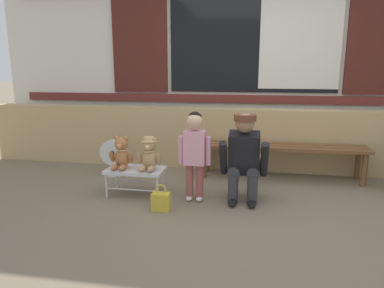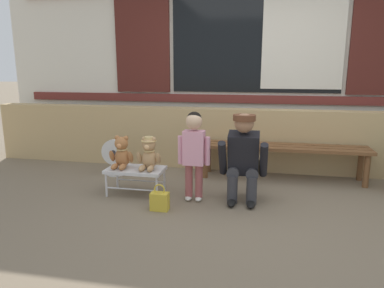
{
  "view_description": "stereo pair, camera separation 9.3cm",
  "coord_description": "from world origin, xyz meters",
  "px_view_note": "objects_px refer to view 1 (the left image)",
  "views": [
    {
      "loc": [
        0.05,
        -3.41,
        1.39
      ],
      "look_at": [
        -0.63,
        0.42,
        0.55
      ],
      "focal_mm": 32.74,
      "sensor_mm": 36.0,
      "label": 1
    },
    {
      "loc": [
        0.14,
        -3.39,
        1.39
      ],
      "look_at": [
        -0.63,
        0.42,
        0.55
      ],
      "focal_mm": 32.74,
      "sensor_mm": 36.0,
      "label": 2
    }
  ],
  "objects_px": {
    "child_standing": "(195,146)",
    "floor_fan": "(113,158)",
    "teddy_bear_plain": "(121,154)",
    "teddy_bear_with_hat": "(149,154)",
    "small_display_bench": "(136,171)",
    "adult_crouching": "(245,157)",
    "wooden_bench_long": "(281,150)",
    "handbag_on_ground": "(161,201)"
  },
  "relations": [
    {
      "from": "child_standing",
      "to": "floor_fan",
      "type": "bearing_deg",
      "value": 150.23
    },
    {
      "from": "teddy_bear_plain",
      "to": "teddy_bear_with_hat",
      "type": "distance_m",
      "value": 0.32
    },
    {
      "from": "small_display_bench",
      "to": "adult_crouching",
      "type": "height_order",
      "value": "adult_crouching"
    },
    {
      "from": "teddy_bear_plain",
      "to": "adult_crouching",
      "type": "distance_m",
      "value": 1.36
    },
    {
      "from": "wooden_bench_long",
      "to": "floor_fan",
      "type": "bearing_deg",
      "value": -173.26
    },
    {
      "from": "teddy_bear_with_hat",
      "to": "handbag_on_ground",
      "type": "xyz_separation_m",
      "value": [
        0.24,
        -0.4,
        -0.38
      ]
    },
    {
      "from": "wooden_bench_long",
      "to": "teddy_bear_with_hat",
      "type": "relative_size",
      "value": 5.78
    },
    {
      "from": "wooden_bench_long",
      "to": "floor_fan",
      "type": "height_order",
      "value": "floor_fan"
    },
    {
      "from": "teddy_bear_with_hat",
      "to": "floor_fan",
      "type": "relative_size",
      "value": 0.76
    },
    {
      "from": "adult_crouching",
      "to": "handbag_on_ground",
      "type": "height_order",
      "value": "adult_crouching"
    },
    {
      "from": "teddy_bear_plain",
      "to": "teddy_bear_with_hat",
      "type": "relative_size",
      "value": 1.0
    },
    {
      "from": "wooden_bench_long",
      "to": "teddy_bear_with_hat",
      "type": "xyz_separation_m",
      "value": [
        -1.48,
        -0.89,
        0.1
      ]
    },
    {
      "from": "child_standing",
      "to": "adult_crouching",
      "type": "distance_m",
      "value": 0.54
    },
    {
      "from": "teddy_bear_plain",
      "to": "small_display_bench",
      "type": "bearing_deg",
      "value": -0.51
    },
    {
      "from": "adult_crouching",
      "to": "floor_fan",
      "type": "relative_size",
      "value": 1.98
    },
    {
      "from": "small_display_bench",
      "to": "child_standing",
      "type": "distance_m",
      "value": 0.76
    },
    {
      "from": "wooden_bench_long",
      "to": "teddy_bear_plain",
      "type": "bearing_deg",
      "value": -153.74
    },
    {
      "from": "child_standing",
      "to": "teddy_bear_with_hat",
      "type": "bearing_deg",
      "value": 173.35
    },
    {
      "from": "wooden_bench_long",
      "to": "teddy_bear_with_hat",
      "type": "bearing_deg",
      "value": -149.04
    },
    {
      "from": "wooden_bench_long",
      "to": "small_display_bench",
      "type": "height_order",
      "value": "wooden_bench_long"
    },
    {
      "from": "small_display_bench",
      "to": "adult_crouching",
      "type": "bearing_deg",
      "value": 1.17
    },
    {
      "from": "teddy_bear_plain",
      "to": "handbag_on_ground",
      "type": "height_order",
      "value": "teddy_bear_plain"
    },
    {
      "from": "teddy_bear_with_hat",
      "to": "small_display_bench",
      "type": "bearing_deg",
      "value": -179.23
    },
    {
      "from": "small_display_bench",
      "to": "floor_fan",
      "type": "height_order",
      "value": "floor_fan"
    },
    {
      "from": "small_display_bench",
      "to": "floor_fan",
      "type": "xyz_separation_m",
      "value": [
        -0.53,
        0.63,
        -0.03
      ]
    },
    {
      "from": "floor_fan",
      "to": "teddy_bear_with_hat",
      "type": "bearing_deg",
      "value": -42.46
    },
    {
      "from": "small_display_bench",
      "to": "child_standing",
      "type": "bearing_deg",
      "value": -4.91
    },
    {
      "from": "wooden_bench_long",
      "to": "handbag_on_ground",
      "type": "relative_size",
      "value": 7.72
    },
    {
      "from": "teddy_bear_plain",
      "to": "handbag_on_ground",
      "type": "bearing_deg",
      "value": -35.58
    },
    {
      "from": "child_standing",
      "to": "handbag_on_ground",
      "type": "distance_m",
      "value": 0.66
    },
    {
      "from": "small_display_bench",
      "to": "teddy_bear_with_hat",
      "type": "height_order",
      "value": "teddy_bear_with_hat"
    },
    {
      "from": "teddy_bear_with_hat",
      "to": "floor_fan",
      "type": "distance_m",
      "value": 0.96
    },
    {
      "from": "wooden_bench_long",
      "to": "handbag_on_ground",
      "type": "height_order",
      "value": "wooden_bench_long"
    },
    {
      "from": "small_display_bench",
      "to": "teddy_bear_with_hat",
      "type": "distance_m",
      "value": 0.26
    },
    {
      "from": "wooden_bench_long",
      "to": "child_standing",
      "type": "height_order",
      "value": "child_standing"
    },
    {
      "from": "teddy_bear_plain",
      "to": "floor_fan",
      "type": "xyz_separation_m",
      "value": [
        -0.37,
        0.63,
        -0.23
      ]
    },
    {
      "from": "floor_fan",
      "to": "adult_crouching",
      "type": "bearing_deg",
      "value": -19.37
    },
    {
      "from": "wooden_bench_long",
      "to": "teddy_bear_with_hat",
      "type": "distance_m",
      "value": 1.73
    },
    {
      "from": "teddy_bear_plain",
      "to": "wooden_bench_long",
      "type": "bearing_deg",
      "value": 26.26
    },
    {
      "from": "adult_crouching",
      "to": "floor_fan",
      "type": "height_order",
      "value": "adult_crouching"
    },
    {
      "from": "wooden_bench_long",
      "to": "small_display_bench",
      "type": "xyz_separation_m",
      "value": [
        -1.64,
        -0.89,
        -0.11
      ]
    },
    {
      "from": "small_display_bench",
      "to": "handbag_on_ground",
      "type": "distance_m",
      "value": 0.59
    }
  ]
}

